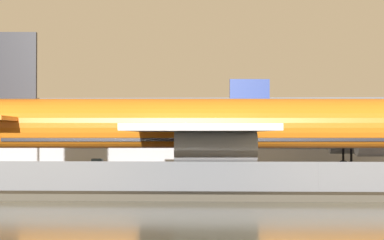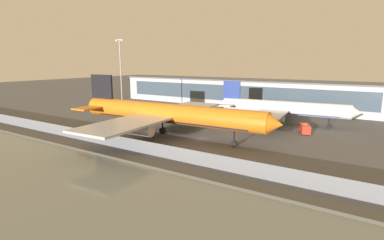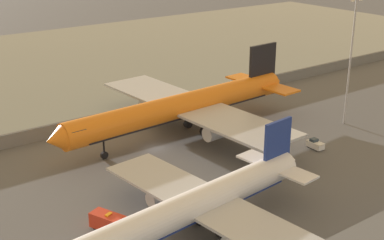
% 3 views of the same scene
% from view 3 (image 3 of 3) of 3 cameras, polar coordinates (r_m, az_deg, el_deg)
% --- Properties ---
extents(ground_plane, '(500.00, 500.00, 0.00)m').
position_cam_3_polar(ground_plane, '(97.28, -3.93, -3.06)').
color(ground_plane, '#565659').
extents(waterfront_lagoon, '(320.00, 98.00, 0.01)m').
position_cam_3_polar(waterfront_lagoon, '(158.90, -17.95, 5.31)').
color(waterfront_lagoon, gray).
rests_on(waterfront_lagoon, ground).
extents(shoreline_seawall, '(320.00, 3.00, 0.50)m').
position_cam_3_polar(shoreline_seawall, '(113.88, -9.51, 0.40)').
color(shoreline_seawall, '#474238').
rests_on(shoreline_seawall, ground).
extents(perimeter_fence, '(280.00, 0.10, 2.63)m').
position_cam_3_polar(perimeter_fence, '(109.74, -8.46, 0.28)').
color(perimeter_fence, slate).
rests_on(perimeter_fence, ground).
extents(cargo_jet_orange, '(55.29, 47.94, 14.83)m').
position_cam_3_polar(cargo_jet_orange, '(101.70, -0.67, 1.47)').
color(cargo_jet_orange, orange).
rests_on(cargo_jet_orange, ground).
extents(passenger_jet_white, '(41.00, 35.23, 12.37)m').
position_cam_3_polar(passenger_jet_white, '(69.16, 0.79, -8.95)').
color(passenger_jet_white, white).
rests_on(passenger_jet_white, ground).
extents(baggage_tug, '(1.71, 3.25, 1.80)m').
position_cam_3_polar(baggage_tug, '(99.34, 13.00, -2.54)').
color(baggage_tug, white).
rests_on(baggage_tug, ground).
extents(ops_van, '(3.91, 5.61, 2.48)m').
position_cam_3_polar(ops_van, '(72.85, -8.77, -10.71)').
color(ops_van, red).
rests_on(ops_van, ground).
extents(apron_light_mast_apron_west, '(3.20, 0.40, 25.42)m').
position_cam_3_polar(apron_light_mast_apron_west, '(109.40, 16.58, 6.55)').
color(apron_light_mast_apron_west, '#A8A8AD').
rests_on(apron_light_mast_apron_west, ground).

